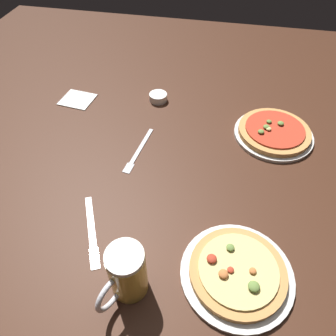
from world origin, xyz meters
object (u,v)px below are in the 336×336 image
(pizza_plate_near, at_px, (237,272))
(napkin_folded, at_px, (77,99))
(pizza_plate_far, at_px, (274,132))
(beer_mug_dark, at_px, (126,273))
(fork_left, at_px, (139,151))
(knife_right, at_px, (92,231))
(ramekin_sauce, at_px, (158,97))

(pizza_plate_near, distance_m, napkin_folded, 0.92)
(pizza_plate_far, xyz_separation_m, beer_mug_dark, (-0.35, -0.63, 0.06))
(fork_left, bearing_deg, napkin_folded, 143.36)
(pizza_plate_near, bearing_deg, knife_right, 173.22)
(pizza_plate_far, height_order, fork_left, pizza_plate_far)
(knife_right, bearing_deg, fork_left, 82.50)
(pizza_plate_far, relative_size, knife_right, 1.28)
(pizza_plate_far, distance_m, fork_left, 0.49)
(napkin_folded, height_order, knife_right, napkin_folded)
(fork_left, bearing_deg, pizza_plate_near, -47.07)
(ramekin_sauce, bearing_deg, napkin_folded, -168.91)
(beer_mug_dark, xyz_separation_m, knife_right, (-0.15, 0.13, -0.07))
(pizza_plate_near, distance_m, knife_right, 0.40)
(napkin_folded, bearing_deg, ramekin_sauce, 11.09)
(beer_mug_dark, height_order, knife_right, beer_mug_dark)
(beer_mug_dark, bearing_deg, fork_left, 102.41)
(pizza_plate_near, height_order, beer_mug_dark, beer_mug_dark)
(ramekin_sauce, bearing_deg, beer_mug_dark, -82.46)
(ramekin_sauce, distance_m, fork_left, 0.30)
(beer_mug_dark, distance_m, ramekin_sauce, 0.77)
(ramekin_sauce, xyz_separation_m, knife_right, (-0.04, -0.64, -0.01))
(pizza_plate_near, distance_m, pizza_plate_far, 0.56)
(pizza_plate_near, bearing_deg, fork_left, 132.93)
(pizza_plate_near, xyz_separation_m, knife_right, (-0.40, 0.05, -0.01))
(beer_mug_dark, xyz_separation_m, fork_left, (-0.10, 0.46, -0.07))
(ramekin_sauce, relative_size, napkin_folded, 0.57)
(fork_left, relative_size, knife_right, 1.05)
(pizza_plate_near, xyz_separation_m, pizza_plate_far, (0.10, 0.55, 0.00))
(napkin_folded, bearing_deg, beer_mug_dark, -58.80)
(beer_mug_dark, bearing_deg, ramekin_sauce, 97.54)
(pizza_plate_near, relative_size, ramekin_sauce, 3.89)
(pizza_plate_near, relative_size, napkin_folded, 2.21)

